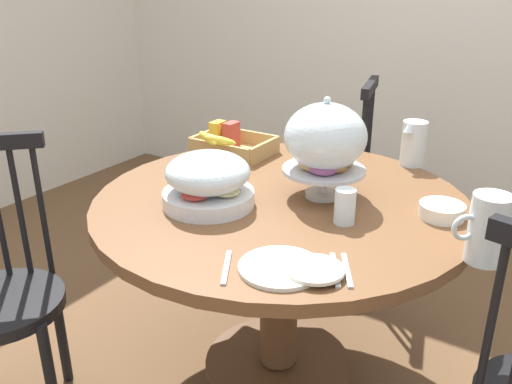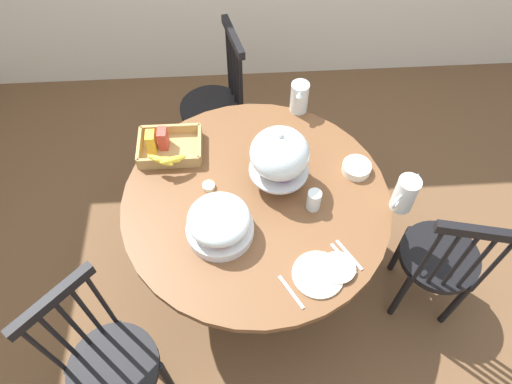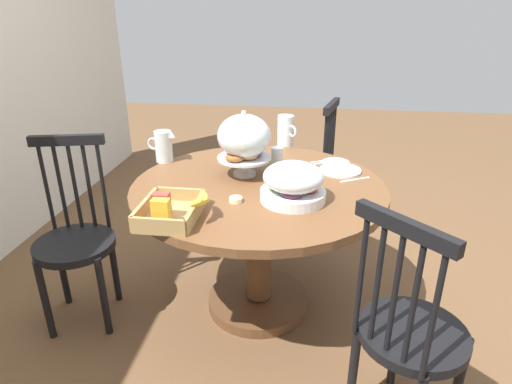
{
  "view_description": "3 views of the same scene",
  "coord_description": "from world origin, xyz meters",
  "px_view_note": "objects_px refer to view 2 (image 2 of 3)",
  "views": [
    {
      "loc": [
        0.78,
        -1.43,
        1.45
      ],
      "look_at": [
        -0.16,
        0.04,
        0.74
      ],
      "focal_mm": 38.01,
      "sensor_mm": 36.0,
      "label": 1
    },
    {
      "loc": [
        -0.14,
        -1.21,
        2.55
      ],
      "look_at": [
        -0.06,
        0.04,
        0.79
      ],
      "focal_mm": 32.87,
      "sensor_mm": 36.0,
      "label": 2
    },
    {
      "loc": [
        -2.04,
        -0.21,
        1.57
      ],
      "look_at": [
        -0.16,
        0.04,
        0.74
      ],
      "focal_mm": 30.54,
      "sensor_mm": 36.0,
      "label": 3
    }
  ],
  "objects_px": {
    "windsor_chair_facing_door": "(440,260)",
    "butter_dish": "(209,186)",
    "dining_table": "(256,221)",
    "windsor_chair_near_window": "(216,108)",
    "china_plate_large": "(318,275)",
    "windsor_chair_by_cabinet": "(110,364)",
    "orange_juice_pitcher": "(404,195)",
    "fruit_platter_covered": "(219,223)",
    "pastry_stand_with_dome": "(280,156)",
    "milk_pitcher": "(299,98)",
    "cereal_bowl": "(356,168)",
    "china_plate_small": "(338,267)",
    "drinking_glass": "(314,200)",
    "cereal_basket": "(167,147)"
  },
  "relations": [
    {
      "from": "windsor_chair_facing_door",
      "to": "butter_dish",
      "type": "relative_size",
      "value": 16.25
    },
    {
      "from": "dining_table",
      "to": "windsor_chair_near_window",
      "type": "bearing_deg",
      "value": 102.37
    },
    {
      "from": "china_plate_large",
      "to": "windsor_chair_by_cabinet",
      "type": "bearing_deg",
      "value": -165.8
    },
    {
      "from": "windsor_chair_by_cabinet",
      "to": "orange_juice_pitcher",
      "type": "distance_m",
      "value": 1.5
    },
    {
      "from": "dining_table",
      "to": "fruit_platter_covered",
      "type": "height_order",
      "value": "fruit_platter_covered"
    },
    {
      "from": "pastry_stand_with_dome",
      "to": "milk_pitcher",
      "type": "xyz_separation_m",
      "value": [
        0.15,
        0.48,
        -0.12
      ]
    },
    {
      "from": "windsor_chair_near_window",
      "to": "windsor_chair_facing_door",
      "type": "relative_size",
      "value": 1.0
    },
    {
      "from": "windsor_chair_near_window",
      "to": "orange_juice_pitcher",
      "type": "relative_size",
      "value": 5.19
    },
    {
      "from": "windsor_chair_by_cabinet",
      "to": "fruit_platter_covered",
      "type": "relative_size",
      "value": 3.25
    },
    {
      "from": "dining_table",
      "to": "butter_dish",
      "type": "height_order",
      "value": "butter_dish"
    },
    {
      "from": "cereal_bowl",
      "to": "butter_dish",
      "type": "height_order",
      "value": "cereal_bowl"
    },
    {
      "from": "butter_dish",
      "to": "china_plate_small",
      "type": "bearing_deg",
      "value": -40.47
    },
    {
      "from": "drinking_glass",
      "to": "china_plate_small",
      "type": "bearing_deg",
      "value": -78.87
    },
    {
      "from": "windsor_chair_facing_door",
      "to": "china_plate_large",
      "type": "distance_m",
      "value": 0.75
    },
    {
      "from": "pastry_stand_with_dome",
      "to": "cereal_bowl",
      "type": "bearing_deg",
      "value": 6.4
    },
    {
      "from": "cereal_bowl",
      "to": "butter_dish",
      "type": "bearing_deg",
      "value": -175.47
    },
    {
      "from": "china_plate_large",
      "to": "windsor_chair_near_window",
      "type": "bearing_deg",
      "value": 108.25
    },
    {
      "from": "pastry_stand_with_dome",
      "to": "butter_dish",
      "type": "distance_m",
      "value": 0.38
    },
    {
      "from": "cereal_basket",
      "to": "drinking_glass",
      "type": "distance_m",
      "value": 0.78
    },
    {
      "from": "milk_pitcher",
      "to": "windsor_chair_near_window",
      "type": "bearing_deg",
      "value": 144.04
    },
    {
      "from": "windsor_chair_facing_door",
      "to": "china_plate_large",
      "type": "bearing_deg",
      "value": -165.24
    },
    {
      "from": "butter_dish",
      "to": "dining_table",
      "type": "bearing_deg",
      "value": -19.01
    },
    {
      "from": "orange_juice_pitcher",
      "to": "china_plate_small",
      "type": "bearing_deg",
      "value": -138.33
    },
    {
      "from": "pastry_stand_with_dome",
      "to": "orange_juice_pitcher",
      "type": "height_order",
      "value": "pastry_stand_with_dome"
    },
    {
      "from": "fruit_platter_covered",
      "to": "milk_pitcher",
      "type": "height_order",
      "value": "fruit_platter_covered"
    },
    {
      "from": "cereal_basket",
      "to": "dining_table",
      "type": "bearing_deg",
      "value": -35.63
    },
    {
      "from": "windsor_chair_near_window",
      "to": "china_plate_small",
      "type": "xyz_separation_m",
      "value": [
        0.52,
        -1.3,
        0.3
      ]
    },
    {
      "from": "dining_table",
      "to": "milk_pitcher",
      "type": "bearing_deg",
      "value": 65.22
    },
    {
      "from": "dining_table",
      "to": "windsor_chair_near_window",
      "type": "relative_size",
      "value": 1.3
    },
    {
      "from": "windsor_chair_by_cabinet",
      "to": "milk_pitcher",
      "type": "bearing_deg",
      "value": 52.21
    },
    {
      "from": "pastry_stand_with_dome",
      "to": "windsor_chair_facing_door",
      "type": "bearing_deg",
      "value": -22.29
    },
    {
      "from": "china_plate_large",
      "to": "butter_dish",
      "type": "height_order",
      "value": "butter_dish"
    },
    {
      "from": "dining_table",
      "to": "cereal_bowl",
      "type": "relative_size",
      "value": 9.06
    },
    {
      "from": "china_plate_small",
      "to": "pastry_stand_with_dome",
      "type": "bearing_deg",
      "value": 113.85
    },
    {
      "from": "cereal_bowl",
      "to": "cereal_basket",
      "type": "bearing_deg",
      "value": 169.48
    },
    {
      "from": "windsor_chair_near_window",
      "to": "windsor_chair_by_cabinet",
      "type": "xyz_separation_m",
      "value": [
        -0.48,
        -1.55,
        0.0
      ]
    },
    {
      "from": "orange_juice_pitcher",
      "to": "cereal_bowl",
      "type": "relative_size",
      "value": 1.34
    },
    {
      "from": "pastry_stand_with_dome",
      "to": "fruit_platter_covered",
      "type": "relative_size",
      "value": 1.15
    },
    {
      "from": "cereal_bowl",
      "to": "drinking_glass",
      "type": "relative_size",
      "value": 1.27
    },
    {
      "from": "china_plate_large",
      "to": "pastry_stand_with_dome",
      "type": "bearing_deg",
      "value": 103.95
    },
    {
      "from": "pastry_stand_with_dome",
      "to": "drinking_glass",
      "type": "relative_size",
      "value": 3.13
    },
    {
      "from": "china_plate_small",
      "to": "milk_pitcher",
      "type": "bearing_deg",
      "value": 93.44
    },
    {
      "from": "pastry_stand_with_dome",
      "to": "dining_table",
      "type": "bearing_deg",
      "value": -141.15
    },
    {
      "from": "orange_juice_pitcher",
      "to": "windsor_chair_facing_door",
      "type": "bearing_deg",
      "value": -32.36
    },
    {
      "from": "china_plate_large",
      "to": "drinking_glass",
      "type": "xyz_separation_m",
      "value": [
        0.02,
        0.34,
        0.05
      ]
    },
    {
      "from": "china_plate_large",
      "to": "cereal_bowl",
      "type": "relative_size",
      "value": 1.57
    },
    {
      "from": "china_plate_small",
      "to": "cereal_bowl",
      "type": "height_order",
      "value": "cereal_bowl"
    },
    {
      "from": "dining_table",
      "to": "cereal_basket",
      "type": "xyz_separation_m",
      "value": [
        -0.43,
        0.31,
        0.24
      ]
    },
    {
      "from": "windsor_chair_facing_door",
      "to": "cereal_bowl",
      "type": "distance_m",
      "value": 0.63
    },
    {
      "from": "china_plate_large",
      "to": "milk_pitcher",
      "type": "bearing_deg",
      "value": 88.3
    }
  ]
}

